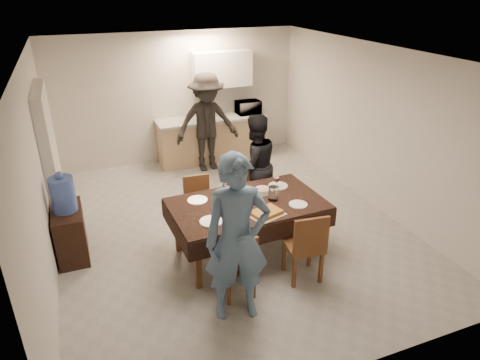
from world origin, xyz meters
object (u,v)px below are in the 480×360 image
(water_jug, at_px, (63,194))
(microwave, at_px, (248,107))
(person_kitchen, at_px, (207,123))
(console, at_px, (71,233))
(person_far, at_px, (254,165))
(savoury_tart, at_px, (266,213))
(person_near, at_px, (237,240))
(water_pitcher, at_px, (273,193))
(dining_table, at_px, (247,205))
(wine_bottle, at_px, (243,191))

(water_jug, relative_size, microwave, 0.94)
(water_jug, distance_m, person_kitchen, 3.44)
(console, xyz_separation_m, person_far, (2.81, 0.23, 0.47))
(savoury_tart, relative_size, person_near, 0.22)
(water_pitcher, relative_size, savoury_tart, 0.45)
(dining_table, height_order, person_kitchen, person_kitchen)
(savoury_tart, height_order, person_kitchen, person_kitchen)
(water_pitcher, height_order, person_kitchen, person_kitchen)
(console, distance_m, microwave, 4.60)
(water_jug, distance_m, wine_bottle, 2.34)
(wine_bottle, relative_size, water_pitcher, 1.64)
(wine_bottle, xyz_separation_m, savoury_tart, (0.15, -0.43, -0.13))
(wine_bottle, height_order, microwave, microwave)
(wine_bottle, height_order, water_pitcher, wine_bottle)
(console, xyz_separation_m, person_kitchen, (2.65, 2.20, 0.61))
(water_jug, distance_m, microwave, 4.55)
(dining_table, bearing_deg, console, 157.64)
(person_near, bearing_deg, water_jug, 143.24)
(water_pitcher, bearing_deg, wine_bottle, 165.96)
(wine_bottle, bearing_deg, water_jug, 160.85)
(console, distance_m, savoury_tart, 2.68)
(savoury_tart, distance_m, person_near, 0.95)
(microwave, height_order, person_near, person_near)
(console, bearing_deg, person_kitchen, 39.67)
(savoury_tart, bearing_deg, water_pitcher, 52.85)
(person_far, bearing_deg, wine_bottle, 52.16)
(person_kitchen, bearing_deg, wine_bottle, -98.51)
(person_far, bearing_deg, water_jug, -2.12)
(microwave, height_order, person_kitchen, person_kitchen)
(dining_table, relative_size, microwave, 4.14)
(person_near, bearing_deg, console, 143.24)
(water_pitcher, bearing_deg, person_near, -131.99)
(person_kitchen, bearing_deg, person_near, -103.07)
(wine_bottle, xyz_separation_m, person_far, (0.60, 1.00, -0.12))
(console, xyz_separation_m, savoury_tart, (2.36, -1.20, 0.46))
(savoury_tart, xyz_separation_m, person_kitchen, (0.29, 3.40, 0.15))
(wine_bottle, bearing_deg, person_near, -114.44)
(water_jug, relative_size, person_kitchen, 0.24)
(dining_table, distance_m, savoury_tart, 0.40)
(microwave, xyz_separation_m, person_far, (-0.89, -2.42, -0.22))
(person_kitchen, bearing_deg, savoury_tart, -94.94)
(person_far, bearing_deg, microwave, -117.16)
(water_pitcher, relative_size, person_kitchen, 0.10)
(wine_bottle, relative_size, person_far, 0.19)
(water_jug, height_order, person_kitchen, person_kitchen)
(water_jug, xyz_separation_m, water_pitcher, (2.61, -0.87, -0.06))
(dining_table, height_order, water_pitcher, water_pitcher)
(person_near, distance_m, person_far, 2.38)
(dining_table, bearing_deg, person_far, 59.88)
(person_near, bearing_deg, savoury_tart, 56.66)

